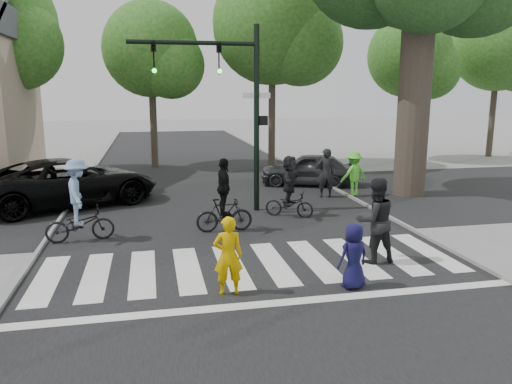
# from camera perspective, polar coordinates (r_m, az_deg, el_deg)

# --- Properties ---
(ground) EXTENTS (120.00, 120.00, 0.00)m
(ground) POSITION_cam_1_polar(r_m,az_deg,el_deg) (10.77, 0.73, -10.07)
(ground) COLOR gray
(ground) RESTS_ON ground
(road_stem) EXTENTS (10.00, 70.00, 0.01)m
(road_stem) POSITION_cam_1_polar(r_m,az_deg,el_deg) (15.45, -3.37, -3.33)
(road_stem) COLOR black
(road_stem) RESTS_ON ground
(road_cross) EXTENTS (70.00, 10.00, 0.01)m
(road_cross) POSITION_cam_1_polar(r_m,az_deg,el_deg) (18.34, -4.79, -0.96)
(road_cross) COLOR black
(road_cross) RESTS_ON ground
(curb_left) EXTENTS (0.10, 70.00, 0.10)m
(curb_left) POSITION_cam_1_polar(r_m,az_deg,el_deg) (15.54, -22.15, -3.93)
(curb_left) COLOR gray
(curb_left) RESTS_ON ground
(curb_right) EXTENTS (0.10, 70.00, 0.10)m
(curb_right) POSITION_cam_1_polar(r_m,az_deg,el_deg) (16.92, 13.80, -2.18)
(curb_right) COLOR gray
(curb_right) RESTS_ON ground
(crosswalk) EXTENTS (10.00, 3.85, 0.01)m
(crosswalk) POSITION_cam_1_polar(r_m,az_deg,el_deg) (11.38, -0.01, -8.83)
(crosswalk) COLOR silver
(crosswalk) RESTS_ON ground
(traffic_signal) EXTENTS (4.45, 0.29, 6.00)m
(traffic_signal) POSITION_cam_1_polar(r_m,az_deg,el_deg) (16.17, -2.92, 11.30)
(traffic_signal) COLOR black
(traffic_signal) RESTS_ON ground
(bg_tree_2) EXTENTS (5.04, 4.80, 8.40)m
(bg_tree_2) POSITION_cam_1_polar(r_m,az_deg,el_deg) (26.45, -11.40, 15.27)
(bg_tree_2) COLOR brown
(bg_tree_2) RESTS_ON ground
(bg_tree_3) EXTENTS (6.30, 6.00, 10.20)m
(bg_tree_3) POSITION_cam_1_polar(r_m,az_deg,el_deg) (26.04, 2.70, 18.11)
(bg_tree_3) COLOR brown
(bg_tree_3) RESTS_ON ground
(bg_tree_4) EXTENTS (4.83, 4.60, 8.15)m
(bg_tree_4) POSITION_cam_1_polar(r_m,az_deg,el_deg) (29.70, 17.68, 14.25)
(bg_tree_4) COLOR brown
(bg_tree_4) RESTS_ON ground
(bg_tree_5) EXTENTS (5.67, 5.40, 9.30)m
(bg_tree_5) POSITION_cam_1_polar(r_m,az_deg,el_deg) (33.55, 26.57, 14.48)
(bg_tree_5) COLOR brown
(bg_tree_5) RESTS_ON ground
(pedestrian_woman) EXTENTS (0.59, 0.40, 1.59)m
(pedestrian_woman) POSITION_cam_1_polar(r_m,az_deg,el_deg) (9.84, -3.21, -7.28)
(pedestrian_woman) COLOR #DCA900
(pedestrian_woman) RESTS_ON ground
(pedestrian_child) EXTENTS (0.75, 0.58, 1.36)m
(pedestrian_child) POSITION_cam_1_polar(r_m,az_deg,el_deg) (10.35, 11.09, -7.21)
(pedestrian_child) COLOR #12103D
(pedestrian_child) RESTS_ON ground
(pedestrian_adult) EXTENTS (1.02, 0.82, 2.01)m
(pedestrian_adult) POSITION_cam_1_polar(r_m,az_deg,el_deg) (11.91, 13.46, -3.19)
(pedestrian_adult) COLOR black
(pedestrian_adult) RESTS_ON ground
(cyclist_left) EXTENTS (1.82, 1.22, 2.23)m
(cyclist_left) POSITION_cam_1_polar(r_m,az_deg,el_deg) (13.99, -19.61, -1.52)
(cyclist_left) COLOR black
(cyclist_left) RESTS_ON ground
(cyclist_mid) EXTENTS (1.63, 0.99, 2.11)m
(cyclist_mid) POSITION_cam_1_polar(r_m,az_deg,el_deg) (14.15, -3.66, -1.13)
(cyclist_mid) COLOR black
(cyclist_mid) RESTS_ON ground
(cyclist_right) EXTENTS (1.62, 1.49, 1.97)m
(cyclist_right) POSITION_cam_1_polar(r_m,az_deg,el_deg) (15.80, 3.85, 0.25)
(cyclist_right) COLOR black
(cyclist_right) RESTS_ON ground
(car_suv) EXTENTS (6.62, 5.03, 1.67)m
(car_suv) POSITION_cam_1_polar(r_m,az_deg,el_deg) (18.49, -20.52, 1.06)
(car_suv) COLOR black
(car_suv) RESTS_ON ground
(car_grey) EXTENTS (4.35, 2.88, 1.38)m
(car_grey) POSITION_cam_1_polar(r_m,az_deg,el_deg) (21.26, 5.99, 2.62)
(car_grey) COLOR #2F3033
(car_grey) RESTS_ON ground
(bystander_hivis) EXTENTS (1.21, 0.87, 1.70)m
(bystander_hivis) POSITION_cam_1_polar(r_m,az_deg,el_deg) (19.29, 11.10, 2.04)
(bystander_hivis) COLOR #59E434
(bystander_hivis) RESTS_ON ground
(bystander_dark) EXTENTS (0.74, 0.54, 1.86)m
(bystander_dark) POSITION_cam_1_polar(r_m,az_deg,el_deg) (18.85, 7.98, 2.16)
(bystander_dark) COLOR black
(bystander_dark) RESTS_ON ground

